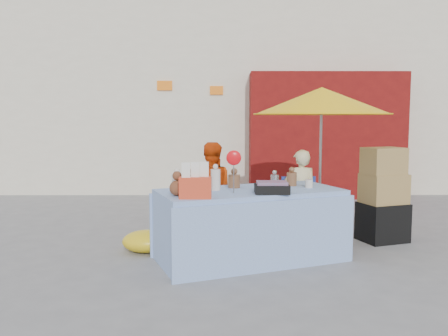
{
  "coord_description": "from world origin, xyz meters",
  "views": [
    {
      "loc": [
        0.01,
        -5.68,
        1.66
      ],
      "look_at": [
        0.04,
        0.6,
        1.0
      ],
      "focal_mm": 38.0,
      "sensor_mm": 36.0,
      "label": 1
    }
  ],
  "objects_px": {
    "chair_left": "(210,221)",
    "vendor_beige": "(300,194)",
    "chair_right": "(301,221)",
    "vendor_orange": "(210,190)",
    "market_table": "(249,224)",
    "umbrella": "(322,102)",
    "box_stack": "(383,198)"
  },
  "relations": [
    {
      "from": "vendor_orange",
      "to": "umbrella",
      "type": "relative_size",
      "value": 0.64
    },
    {
      "from": "chair_right",
      "to": "vendor_orange",
      "type": "distance_m",
      "value": 1.32
    },
    {
      "from": "chair_left",
      "to": "vendor_beige",
      "type": "height_order",
      "value": "vendor_beige"
    },
    {
      "from": "market_table",
      "to": "vendor_orange",
      "type": "height_order",
      "value": "vendor_orange"
    },
    {
      "from": "market_table",
      "to": "vendor_orange",
      "type": "distance_m",
      "value": 1.18
    },
    {
      "from": "chair_right",
      "to": "market_table",
      "type": "bearing_deg",
      "value": -134.77
    },
    {
      "from": "chair_left",
      "to": "chair_right",
      "type": "relative_size",
      "value": 1.0
    },
    {
      "from": "market_table",
      "to": "vendor_orange",
      "type": "xyz_separation_m",
      "value": [
        -0.48,
        1.05,
        0.24
      ]
    },
    {
      "from": "vendor_beige",
      "to": "box_stack",
      "type": "height_order",
      "value": "box_stack"
    },
    {
      "from": "vendor_orange",
      "to": "box_stack",
      "type": "bearing_deg",
      "value": 170.11
    },
    {
      "from": "market_table",
      "to": "umbrella",
      "type": "xyz_separation_m",
      "value": [
        1.07,
        1.2,
        1.46
      ]
    },
    {
      "from": "vendor_orange",
      "to": "chair_right",
      "type": "bearing_deg",
      "value": 169.04
    },
    {
      "from": "vendor_orange",
      "to": "box_stack",
      "type": "height_order",
      "value": "vendor_orange"
    },
    {
      "from": "chair_left",
      "to": "box_stack",
      "type": "height_order",
      "value": "box_stack"
    },
    {
      "from": "chair_right",
      "to": "vendor_beige",
      "type": "relative_size",
      "value": 0.69
    },
    {
      "from": "chair_left",
      "to": "umbrella",
      "type": "bearing_deg",
      "value": 5.56
    },
    {
      "from": "market_table",
      "to": "chair_right",
      "type": "bearing_deg",
      "value": 29.03
    },
    {
      "from": "vendor_beige",
      "to": "box_stack",
      "type": "xyz_separation_m",
      "value": [
        1.08,
        -0.21,
        -0.03
      ]
    },
    {
      "from": "vendor_orange",
      "to": "chair_left",
      "type": "bearing_deg",
      "value": 84.61
    },
    {
      "from": "chair_right",
      "to": "vendor_orange",
      "type": "xyz_separation_m",
      "value": [
        -1.25,
        0.13,
        0.41
      ]
    },
    {
      "from": "vendor_beige",
      "to": "box_stack",
      "type": "relative_size",
      "value": 0.97
    },
    {
      "from": "box_stack",
      "to": "chair_left",
      "type": "bearing_deg",
      "value": 178.22
    },
    {
      "from": "chair_right",
      "to": "vendor_beige",
      "type": "distance_m",
      "value": 0.38
    },
    {
      "from": "market_table",
      "to": "box_stack",
      "type": "xyz_separation_m",
      "value": [
        1.85,
        0.84,
        0.16
      ]
    },
    {
      "from": "chair_left",
      "to": "box_stack",
      "type": "distance_m",
      "value": 2.36
    },
    {
      "from": "chair_left",
      "to": "vendor_orange",
      "type": "relative_size",
      "value": 0.64
    },
    {
      "from": "box_stack",
      "to": "market_table",
      "type": "bearing_deg",
      "value": -155.52
    },
    {
      "from": "chair_left",
      "to": "vendor_beige",
      "type": "relative_size",
      "value": 0.69
    },
    {
      "from": "market_table",
      "to": "umbrella",
      "type": "distance_m",
      "value": 2.17
    },
    {
      "from": "vendor_beige",
      "to": "umbrella",
      "type": "relative_size",
      "value": 0.59
    },
    {
      "from": "market_table",
      "to": "chair_left",
      "type": "relative_size",
      "value": 2.8
    },
    {
      "from": "vendor_orange",
      "to": "vendor_beige",
      "type": "height_order",
      "value": "vendor_orange"
    }
  ]
}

